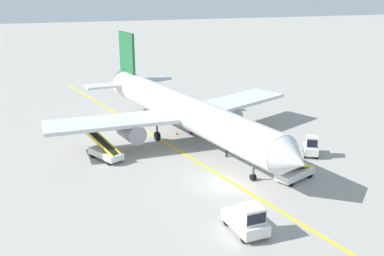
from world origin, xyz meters
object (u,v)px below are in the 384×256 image
object	(u,v)px
pushback_tug	(247,220)
ground_crew_marshaller	(227,148)
safety_cone_nose_right	(206,129)
baggage_tug_by_cargo_door	(262,139)
safety_cone_tail_area	(176,133)
baggage_tug_near_wing	(311,147)
safety_cone_nose_left	(277,137)
safety_cone_wingtip_right	(232,122)
airliner	(182,110)
belt_loader_aft_hold	(294,172)
safety_cone_wingtip_left	(221,128)
belt_loader_forward_hold	(105,151)

from	to	relation	value
pushback_tug	ground_crew_marshaller	xyz separation A→B (m)	(3.34, 13.92, -0.08)
safety_cone_nose_right	baggage_tug_by_cargo_door	bearing A→B (deg)	-59.21
ground_crew_marshaller	safety_cone_tail_area	xyz separation A→B (m)	(-3.19, 7.87, -0.69)
baggage_tug_near_wing	ground_crew_marshaller	world-z (taller)	baggage_tug_near_wing
baggage_tug_near_wing	safety_cone_nose_left	world-z (taller)	baggage_tug_near_wing
baggage_tug_by_cargo_door	safety_cone_wingtip_right	world-z (taller)	baggage_tug_by_cargo_door
pushback_tug	safety_cone_wingtip_right	distance (m)	25.13
airliner	safety_cone_wingtip_right	distance (m)	8.99
pushback_tug	safety_cone_nose_left	size ratio (longest dim) A/B	8.71
airliner	belt_loader_aft_hold	size ratio (longest dim) A/B	6.89
baggage_tug_near_wing	safety_cone_tail_area	size ratio (longest dim) A/B	6.19
ground_crew_marshaller	safety_cone_wingtip_left	bearing A→B (deg)	75.64
baggage_tug_by_cargo_door	belt_loader_aft_hold	size ratio (longest dim) A/B	0.53
baggage_tug_by_cargo_door	safety_cone_tail_area	world-z (taller)	baggage_tug_by_cargo_door
belt_loader_forward_hold	safety_cone_nose_left	distance (m)	18.42
safety_cone_nose_right	safety_cone_tail_area	size ratio (longest dim) A/B	1.00
safety_cone_wingtip_left	belt_loader_aft_hold	bearing A→B (deg)	-83.50
belt_loader_forward_hold	ground_crew_marshaller	distance (m)	11.67
safety_cone_nose_right	ground_crew_marshaller	bearing A→B (deg)	-92.14
safety_cone_nose_left	safety_cone_wingtip_left	bearing A→B (deg)	137.20
safety_cone_tail_area	safety_cone_wingtip_left	bearing A→B (deg)	3.00
pushback_tug	safety_cone_nose_left	distance (m)	20.36
ground_crew_marshaller	safety_cone_nose_left	size ratio (longest dim) A/B	3.86
safety_cone_wingtip_left	ground_crew_marshaller	bearing A→B (deg)	-104.36
airliner	pushback_tug	world-z (taller)	airliner
safety_cone_nose_right	safety_cone_tail_area	distance (m)	3.50
safety_cone_nose_right	safety_cone_wingtip_right	bearing A→B (deg)	27.03
airliner	pushback_tug	bearing A→B (deg)	-90.86
belt_loader_aft_hold	safety_cone_nose_right	xyz separation A→B (m)	(-3.48, 14.83, -0.56)
ground_crew_marshaller	belt_loader_aft_hold	bearing A→B (deg)	-60.65
airliner	baggage_tug_by_cargo_door	size ratio (longest dim) A/B	12.88
pushback_tug	safety_cone_nose_left	bearing A→B (deg)	59.59
belt_loader_aft_hold	safety_cone_nose_right	distance (m)	15.24
baggage_tug_by_cargo_door	safety_cone_nose_right	world-z (taller)	baggage_tug_by_cargo_door
safety_cone_nose_right	belt_loader_forward_hold	bearing A→B (deg)	-154.20
baggage_tug_by_cargo_door	safety_cone_nose_left	bearing A→B (deg)	40.06
pushback_tug	safety_cone_nose_right	size ratio (longest dim) A/B	8.71
safety_cone_wingtip_left	safety_cone_tail_area	world-z (taller)	same
baggage_tug_by_cargo_door	airliner	bearing A→B (deg)	149.64
ground_crew_marshaller	safety_cone_wingtip_left	size ratio (longest dim) A/B	3.86
pushback_tug	safety_cone_nose_left	world-z (taller)	pushback_tug
airliner	safety_cone_tail_area	world-z (taller)	airliner
safety_cone_wingtip_right	safety_cone_wingtip_left	bearing A→B (deg)	-136.98
airliner	belt_loader_aft_hold	bearing A→B (deg)	-61.22
safety_cone_nose_left	belt_loader_forward_hold	bearing A→B (deg)	-176.29
baggage_tug_by_cargo_door	ground_crew_marshaller	distance (m)	4.52
pushback_tug	belt_loader_forward_hold	xyz separation A→B (m)	(-8.08, 16.36, -0.22)
baggage_tug_by_cargo_door	safety_cone_wingtip_left	xyz separation A→B (m)	(-2.22, 6.75, -0.71)
safety_cone_wingtip_right	safety_cone_tail_area	world-z (taller)	same
baggage_tug_by_cargo_door	safety_cone_nose_right	distance (m)	7.85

